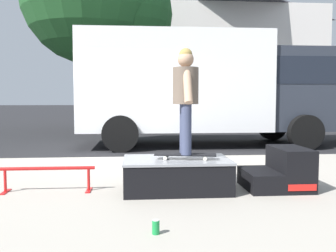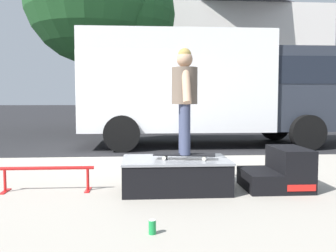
# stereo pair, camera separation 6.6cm
# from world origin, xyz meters

# --- Properties ---
(ground_plane) EXTENTS (140.00, 140.00, 0.00)m
(ground_plane) POSITION_xyz_m (0.00, 0.00, 0.00)
(ground_plane) COLOR black
(sidewalk_slab) EXTENTS (50.00, 5.00, 0.12)m
(sidewalk_slab) POSITION_xyz_m (0.00, -3.00, 0.06)
(sidewalk_slab) COLOR #A8A093
(sidewalk_slab) RESTS_ON ground
(skate_box) EXTENTS (1.36, 0.85, 0.41)m
(skate_box) POSITION_xyz_m (1.05, -3.36, 0.34)
(skate_box) COLOR black
(skate_box) RESTS_ON sidewalk_slab
(kicker_ramp) EXTENTS (0.81, 0.76, 0.54)m
(kicker_ramp) POSITION_xyz_m (2.44, -3.36, 0.34)
(kicker_ramp) COLOR black
(kicker_ramp) RESTS_ON sidewalk_slab
(grind_rail) EXTENTS (1.20, 0.28, 0.32)m
(grind_rail) POSITION_xyz_m (-0.60, -3.29, 0.35)
(grind_rail) COLOR red
(grind_rail) RESTS_ON sidewalk_slab
(skateboard) EXTENTS (0.80, 0.34, 0.07)m
(skateboard) POSITION_xyz_m (1.16, -3.41, 0.59)
(skateboard) COLOR black
(skateboard) RESTS_ON skate_box
(skater_kid) EXTENTS (0.32, 0.69, 1.33)m
(skater_kid) POSITION_xyz_m (1.16, -3.41, 1.39)
(skater_kid) COLOR #3F4766
(skater_kid) RESTS_ON skateboard
(soda_can) EXTENTS (0.07, 0.07, 0.13)m
(soda_can) POSITION_xyz_m (0.71, -4.89, 0.18)
(soda_can) COLOR #198C3F
(soda_can) RESTS_ON sidewalk_slab
(box_truck) EXTENTS (6.91, 2.63, 3.05)m
(box_truck) POSITION_xyz_m (2.50, 2.20, 1.70)
(box_truck) COLOR white
(box_truck) RESTS_ON ground
(street_tree_main) EXTENTS (5.86, 5.33, 7.98)m
(street_tree_main) POSITION_xyz_m (-0.93, 6.88, 5.15)
(street_tree_main) COLOR brown
(street_tree_main) RESTS_ON ground
(house_behind) EXTENTS (9.54, 8.22, 8.40)m
(house_behind) POSITION_xyz_m (5.69, 13.53, 4.24)
(house_behind) COLOR silver
(house_behind) RESTS_ON ground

